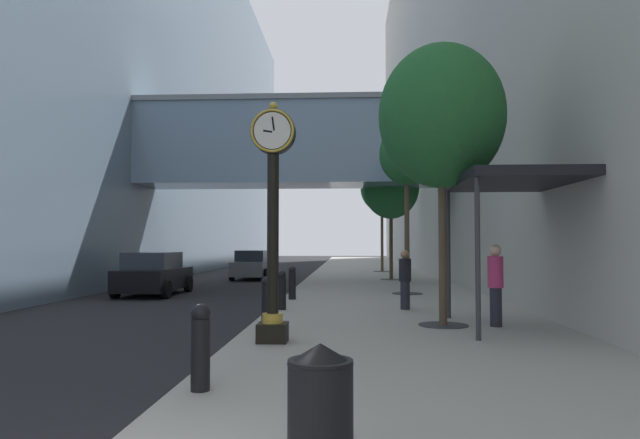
{
  "coord_description": "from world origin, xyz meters",
  "views": [
    {
      "loc": [
        2.23,
        -3.44,
        1.98
      ],
      "look_at": [
        1.05,
        19.59,
        2.92
      ],
      "focal_mm": 32.07,
      "sensor_mm": 36.0,
      "label": 1
    }
  ],
  "objects_px": {
    "bollard_nearest": "(201,345)",
    "bollard_fifth": "(292,282)",
    "bollard_third": "(267,299)",
    "street_tree_mid_near": "(406,156)",
    "trash_bin": "(320,409)",
    "street_clock": "(273,209)",
    "car_black_near": "(154,274)",
    "pedestrian_by_clock": "(405,278)",
    "street_tree_mid_far": "(391,187)",
    "street_tree_far": "(382,188)",
    "pedestrian_walking": "(496,282)",
    "street_tree_near": "(441,117)",
    "bollard_fourth": "(282,289)",
    "car_grey_mid": "(254,265)"
  },
  "relations": [
    {
      "from": "bollard_nearest",
      "to": "bollard_fifth",
      "type": "bearing_deg",
      "value": 90.0
    },
    {
      "from": "bollard_fifth",
      "to": "bollard_third",
      "type": "bearing_deg",
      "value": -90.0
    },
    {
      "from": "bollard_nearest",
      "to": "street_tree_mid_near",
      "type": "xyz_separation_m",
      "value": [
        3.94,
        13.68,
        4.44
      ]
    },
    {
      "from": "trash_bin",
      "to": "bollard_nearest",
      "type": "bearing_deg",
      "value": 122.43
    },
    {
      "from": "street_clock",
      "to": "bollard_third",
      "type": "relative_size",
      "value": 4.16
    },
    {
      "from": "bollard_fifth",
      "to": "car_black_near",
      "type": "relative_size",
      "value": 0.26
    },
    {
      "from": "bollard_third",
      "to": "car_black_near",
      "type": "distance_m",
      "value": 10.11
    },
    {
      "from": "bollard_nearest",
      "to": "pedestrian_by_clock",
      "type": "relative_size",
      "value": 0.66
    },
    {
      "from": "street_tree_mid_far",
      "to": "trash_bin",
      "type": "bearing_deg",
      "value": -95.48
    },
    {
      "from": "street_tree_mid_near",
      "to": "trash_bin",
      "type": "xyz_separation_m",
      "value": [
        -2.31,
        -16.25,
        -4.47
      ]
    },
    {
      "from": "street_tree_mid_far",
      "to": "car_black_near",
      "type": "xyz_separation_m",
      "value": [
        -9.47,
        -7.39,
        -4.0
      ]
    },
    {
      "from": "street_clock",
      "to": "street_tree_mid_near",
      "type": "distance_m",
      "value": 11.06
    },
    {
      "from": "bollard_fifth",
      "to": "street_tree_mid_near",
      "type": "height_order",
      "value": "street_tree_mid_near"
    },
    {
      "from": "street_tree_far",
      "to": "bollard_fifth",
      "type": "bearing_deg",
      "value": -102.35
    },
    {
      "from": "car_black_near",
      "to": "pedestrian_by_clock",
      "type": "bearing_deg",
      "value": -30.93
    },
    {
      "from": "bollard_third",
      "to": "pedestrian_walking",
      "type": "distance_m",
      "value": 5.09
    },
    {
      "from": "street_clock",
      "to": "pedestrian_by_clock",
      "type": "xyz_separation_m",
      "value": [
        2.97,
        5.33,
        -1.6
      ]
    },
    {
      "from": "street_tree_far",
      "to": "bollard_nearest",
      "type": "bearing_deg",
      "value": -97.62
    },
    {
      "from": "street_tree_near",
      "to": "bollard_third",
      "type": "bearing_deg",
      "value": -178.91
    },
    {
      "from": "bollard_third",
      "to": "street_tree_mid_near",
      "type": "height_order",
      "value": "street_tree_mid_near"
    },
    {
      "from": "street_clock",
      "to": "bollard_third",
      "type": "xyz_separation_m",
      "value": [
        -0.43,
        2.22,
        -1.9
      ]
    },
    {
      "from": "trash_bin",
      "to": "car_black_near",
      "type": "xyz_separation_m",
      "value": [
        -7.16,
        16.75,
        0.11
      ]
    },
    {
      "from": "bollard_third",
      "to": "pedestrian_walking",
      "type": "relative_size",
      "value": 0.6
    },
    {
      "from": "bollard_fourth",
      "to": "street_tree_mid_near",
      "type": "distance_m",
      "value": 7.83
    },
    {
      "from": "trash_bin",
      "to": "car_grey_mid",
      "type": "xyz_separation_m",
      "value": [
        -4.98,
        26.53,
        0.09
      ]
    },
    {
      "from": "street_tree_mid_far",
      "to": "street_tree_far",
      "type": "height_order",
      "value": "street_tree_far"
    },
    {
      "from": "bollard_third",
      "to": "bollard_fifth",
      "type": "height_order",
      "value": "same"
    },
    {
      "from": "street_tree_mid_far",
      "to": "street_tree_far",
      "type": "distance_m",
      "value": 7.92
    },
    {
      "from": "bollard_fifth",
      "to": "street_tree_near",
      "type": "bearing_deg",
      "value": -55.09
    },
    {
      "from": "street_clock",
      "to": "pedestrian_by_clock",
      "type": "relative_size",
      "value": 2.75
    },
    {
      "from": "bollard_fourth",
      "to": "pedestrian_by_clock",
      "type": "relative_size",
      "value": 0.66
    },
    {
      "from": "trash_bin",
      "to": "pedestrian_by_clock",
      "type": "height_order",
      "value": "pedestrian_by_clock"
    },
    {
      "from": "car_grey_mid",
      "to": "trash_bin",
      "type": "bearing_deg",
      "value": -79.36
    },
    {
      "from": "pedestrian_by_clock",
      "to": "car_black_near",
      "type": "bearing_deg",
      "value": 149.07
    },
    {
      "from": "car_black_near",
      "to": "street_tree_mid_far",
      "type": "bearing_deg",
      "value": 37.95
    },
    {
      "from": "bollard_third",
      "to": "street_clock",
      "type": "bearing_deg",
      "value": -79.0
    },
    {
      "from": "street_clock",
      "to": "street_tree_mid_near",
      "type": "xyz_separation_m",
      "value": [
        3.51,
        10.18,
        2.54
      ]
    },
    {
      "from": "pedestrian_walking",
      "to": "bollard_nearest",
      "type": "bearing_deg",
      "value": -131.69
    },
    {
      "from": "street_clock",
      "to": "car_black_near",
      "type": "xyz_separation_m",
      "value": [
        -5.96,
        10.68,
        -1.82
      ]
    },
    {
      "from": "pedestrian_walking",
      "to": "car_black_near",
      "type": "xyz_separation_m",
      "value": [
        -10.61,
        8.48,
        -0.32
      ]
    },
    {
      "from": "pedestrian_by_clock",
      "to": "street_tree_mid_far",
      "type": "bearing_deg",
      "value": 87.55
    },
    {
      "from": "street_tree_far",
      "to": "car_black_near",
      "type": "distance_m",
      "value": 18.57
    },
    {
      "from": "trash_bin",
      "to": "pedestrian_by_clock",
      "type": "relative_size",
      "value": 0.64
    },
    {
      "from": "bollard_nearest",
      "to": "street_tree_mid_near",
      "type": "relative_size",
      "value": 0.17
    },
    {
      "from": "bollard_third",
      "to": "car_grey_mid",
      "type": "height_order",
      "value": "car_grey_mid"
    },
    {
      "from": "street_tree_mid_near",
      "to": "car_grey_mid",
      "type": "relative_size",
      "value": 1.35
    },
    {
      "from": "street_tree_near",
      "to": "street_tree_mid_near",
      "type": "bearing_deg",
      "value": 90.0
    },
    {
      "from": "trash_bin",
      "to": "car_grey_mid",
      "type": "distance_m",
      "value": 26.99
    },
    {
      "from": "bollard_fifth",
      "to": "car_black_near",
      "type": "xyz_separation_m",
      "value": [
        -5.53,
        2.74,
        0.08
      ]
    },
    {
      "from": "street_tree_mid_near",
      "to": "street_tree_mid_far",
      "type": "distance_m",
      "value": 7.89
    }
  ]
}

